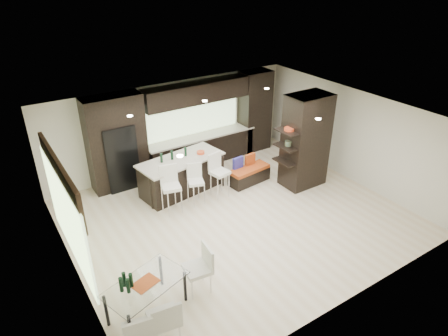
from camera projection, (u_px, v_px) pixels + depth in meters
ground at (237, 217)px, 10.27m from camera, size 8.00×8.00×0.00m
back_wall at (173, 125)px, 12.24m from camera, size 8.00×0.02×2.70m
left_wall at (68, 223)px, 7.71m from camera, size 0.02×7.00×2.70m
right_wall at (351, 135)px, 11.56m from camera, size 0.02×7.00×2.70m
ceiling at (238, 118)px, 9.01m from camera, size 8.00×7.00×0.02m
window_left at (67, 218)px, 7.88m from camera, size 0.04×3.20×1.90m
window_back at (190, 116)px, 12.40m from camera, size 3.40×0.04×1.20m
stone_accent at (60, 178)px, 7.48m from camera, size 0.08×3.00×0.80m
ceiling_spots at (232, 115)px, 9.20m from camera, size 4.00×3.00×0.02m
back_cabinetry at (192, 125)px, 12.23m from camera, size 6.80×0.68×2.70m
refrigerator at (119, 156)px, 11.23m from camera, size 0.90×0.68×1.90m
partition_column at (306, 141)px, 11.19m from camera, size 1.20×0.80×2.70m
kitchen_island at (182, 175)px, 11.21m from camera, size 2.52×1.37×1.00m
stool_left at (171, 195)px, 10.22m from camera, size 0.56×0.56×1.04m
stool_mid at (196, 189)px, 10.62m from camera, size 0.51×0.51×0.91m
stool_right at (220, 180)px, 10.94m from camera, size 0.53×0.53×1.02m
bench at (249, 175)px, 11.73m from camera, size 1.30×0.61×0.48m
floor_vase at (292, 165)px, 11.49m from camera, size 0.57×0.57×1.21m
dining_table at (147, 298)px, 7.33m from camera, size 1.66×1.24×0.71m
chair_near at (164, 321)px, 6.73m from camera, size 0.57×0.57×0.94m
chair_far at (138, 334)px, 6.53m from camera, size 0.56×0.56×0.88m
chair_end at (197, 272)px, 7.80m from camera, size 0.56×0.56×0.93m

